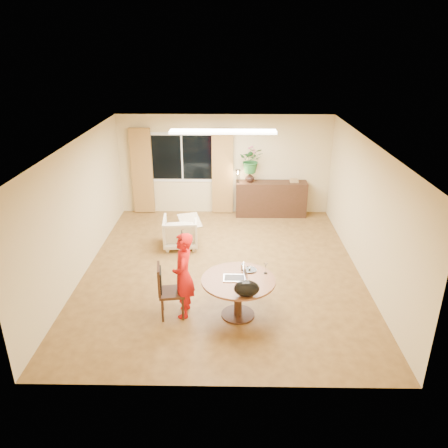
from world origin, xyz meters
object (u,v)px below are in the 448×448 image
dining_chair (172,291)px  armchair (181,232)px  dining_table (238,287)px  child (183,275)px  sideboard (271,199)px

dining_chair → armchair: (-0.15, 2.69, -0.13)m
dining_table → child: bearing=177.7°
child → armchair: size_ratio=1.95×
armchair → sideboard: bearing=-143.2°
dining_chair → sideboard: bearing=58.1°
dining_table → sideboard: 4.69m
child → dining_chair: bearing=-76.5°
child → sideboard: bearing=157.3°
child → sideboard: size_ratio=0.81×
dining_table → armchair: (-1.25, 2.68, -0.20)m
armchair → sideboard: sideboard is taller
armchair → child: bearing=92.9°
dining_chair → armchair: 2.70m
armchair → sideboard: (2.18, 1.92, 0.11)m
dining_table → dining_chair: 1.10m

